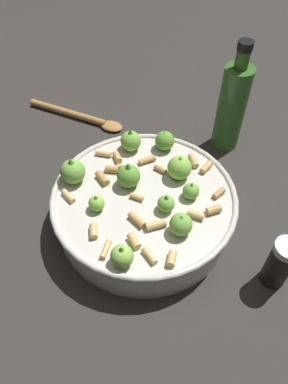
% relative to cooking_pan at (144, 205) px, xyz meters
% --- Properties ---
extents(ground_plane, '(2.40, 2.40, 0.00)m').
position_rel_cooking_pan_xyz_m(ground_plane, '(0.00, 0.00, -0.04)').
color(ground_plane, '#2D2B28').
extents(cooking_pan, '(0.32, 0.32, 0.12)m').
position_rel_cooking_pan_xyz_m(cooking_pan, '(0.00, 0.00, 0.00)').
color(cooking_pan, beige).
rests_on(cooking_pan, ground).
extents(pepper_shaker, '(0.04, 0.04, 0.10)m').
position_rel_cooking_pan_xyz_m(pepper_shaker, '(-0.12, 0.20, 0.01)').
color(pepper_shaker, black).
rests_on(pepper_shaker, ground).
extents(olive_oil_bottle, '(0.06, 0.06, 0.23)m').
position_rel_cooking_pan_xyz_m(olive_oil_bottle, '(-0.26, -0.10, 0.06)').
color(olive_oil_bottle, '#336023').
rests_on(olive_oil_bottle, ground).
extents(wooden_spoon, '(0.17, 0.21, 0.02)m').
position_rel_cooking_pan_xyz_m(wooden_spoon, '(-0.01, -0.33, -0.03)').
color(wooden_spoon, '#9E703D').
rests_on(wooden_spoon, ground).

